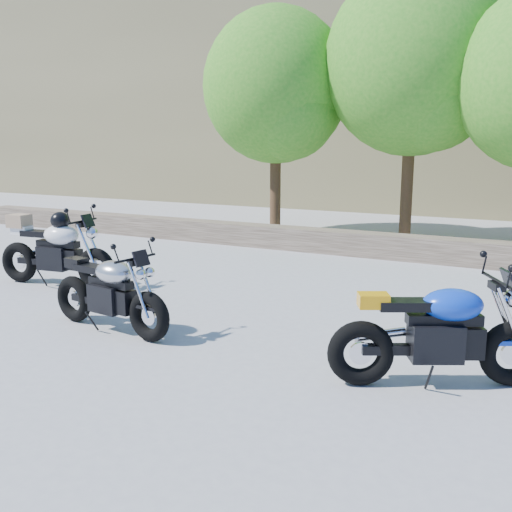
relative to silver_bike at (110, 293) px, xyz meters
The scene contains 8 objects.
ground 1.35m from the silver_bike, 44.34° to the left, with size 90.00×90.00×0.00m, color gray.
stone_wall 6.45m from the silver_bike, 81.98° to the left, with size 22.00×0.55×0.50m, color #4A3E31.
tree_decid_left 8.74m from the silver_bike, 100.57° to the left, with size 3.67×3.67×5.62m.
tree_decid_mid 9.31m from the silver_bike, 77.89° to the left, with size 4.08×4.08×6.24m.
silver_bike is the anchor object (origin of this frame).
white_bike 2.81m from the silver_bike, 150.13° to the left, with size 2.27×0.72×1.26m.
blue_bike 4.00m from the silver_bike, ahead, with size 1.98×1.13×1.08m.
backpack 3.89m from the silver_bike, 22.38° to the left, with size 0.29×0.27×0.33m.
Camera 1 is at (3.98, -6.17, 2.34)m, focal length 40.00 mm.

